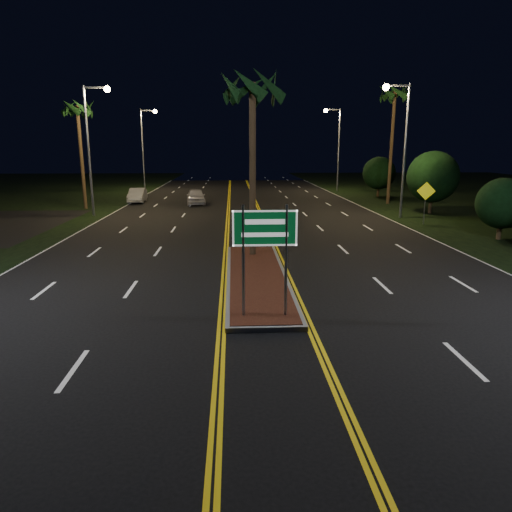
{
  "coord_description": "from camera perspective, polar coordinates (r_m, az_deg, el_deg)",
  "views": [
    {
      "loc": [
        -0.88,
        -9.55,
        4.87
      ],
      "look_at": [
        -0.24,
        2.85,
        1.9
      ],
      "focal_mm": 32.0,
      "sensor_mm": 36.0,
      "label": 1
    }
  ],
  "objects": [
    {
      "name": "ground",
      "position": [
        10.76,
        2.13,
        -13.48
      ],
      "size": [
        120.0,
        120.0,
        0.0
      ],
      "primitive_type": "plane",
      "color": "black",
      "rests_on": "ground"
    },
    {
      "name": "median_island",
      "position": [
        17.25,
        0.1,
        -2.66
      ],
      "size": [
        2.25,
        10.25,
        0.17
      ],
      "color": "gray",
      "rests_on": "ground"
    },
    {
      "name": "highway_sign",
      "position": [
        12.62,
        1.11,
        2.17
      ],
      "size": [
        1.8,
        0.08,
        3.2
      ],
      "color": "gray",
      "rests_on": "ground"
    },
    {
      "name": "streetlight_left_mid",
      "position": [
        34.94,
        -19.72,
        13.98
      ],
      "size": [
        1.91,
        0.44,
        9.0
      ],
      "color": "gray",
      "rests_on": "ground"
    },
    {
      "name": "streetlight_left_far",
      "position": [
        54.44,
        -13.65,
        13.91
      ],
      "size": [
        1.91,
        0.44,
        9.0
      ],
      "color": "gray",
      "rests_on": "ground"
    },
    {
      "name": "streetlight_right_mid",
      "position": [
        33.59,
        17.62,
        14.18
      ],
      "size": [
        1.91,
        0.44,
        9.0
      ],
      "color": "gray",
      "rests_on": "ground"
    },
    {
      "name": "streetlight_right_far",
      "position": [
        52.82,
        9.93,
        14.11
      ],
      "size": [
        1.91,
        0.44,
        9.0
      ],
      "color": "gray",
      "rests_on": "ground"
    },
    {
      "name": "palm_median",
      "position": [
        20.22,
        -0.45,
        20.28
      ],
      "size": [
        2.4,
        2.4,
        8.3
      ],
      "color": "#382819",
      "rests_on": "ground"
    },
    {
      "name": "palm_left_far",
      "position": [
        39.5,
        -21.44,
        16.74
      ],
      "size": [
        2.4,
        2.4,
        8.8
      ],
      "color": "#382819",
      "rests_on": "ground"
    },
    {
      "name": "palm_right_far",
      "position": [
        42.07,
        16.98,
        18.73
      ],
      "size": [
        2.4,
        2.4,
        10.3
      ],
      "color": "#382819",
      "rests_on": "ground"
    },
    {
      "name": "shrub_near",
      "position": [
        27.75,
        28.45,
        5.79
      ],
      "size": [
        2.7,
        2.7,
        3.3
      ],
      "color": "#382819",
      "rests_on": "ground"
    },
    {
      "name": "shrub_mid",
      "position": [
        36.77,
        21.23,
        9.21
      ],
      "size": [
        3.78,
        3.78,
        4.62
      ],
      "color": "#382819",
      "rests_on": "ground"
    },
    {
      "name": "shrub_far",
      "position": [
        47.93,
        15.13,
        9.96
      ],
      "size": [
        3.24,
        3.24,
        3.96
      ],
      "color": "#382819",
      "rests_on": "ground"
    },
    {
      "name": "car_near",
      "position": [
        40.61,
        -7.53,
        7.54
      ],
      "size": [
        2.44,
        4.82,
        1.55
      ],
      "primitive_type": "imported",
      "rotation": [
        0.0,
        0.0,
        0.1
      ],
      "color": "silver",
      "rests_on": "ground"
    },
    {
      "name": "car_far",
      "position": [
        43.0,
        -14.62,
        7.5
      ],
      "size": [
        2.14,
        4.51,
        1.47
      ],
      "primitive_type": "imported",
      "rotation": [
        0.0,
        0.0,
        0.06
      ],
      "color": "silver",
      "rests_on": "ground"
    },
    {
      "name": "warning_sign",
      "position": [
        31.35,
        20.44,
        6.96
      ],
      "size": [
        1.11,
        0.31,
        2.71
      ],
      "rotation": [
        0.0,
        0.0,
        -0.25
      ],
      "color": "gray",
      "rests_on": "ground"
    }
  ]
}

